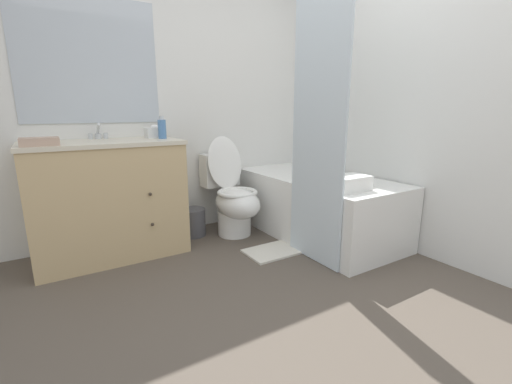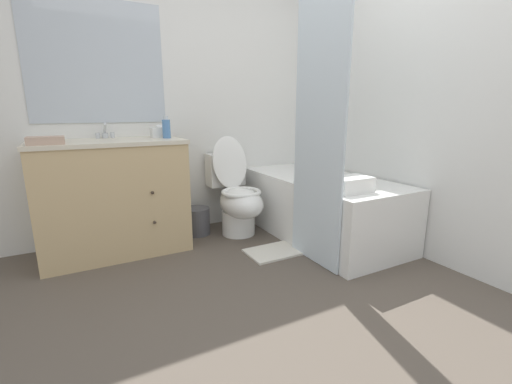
# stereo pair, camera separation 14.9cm
# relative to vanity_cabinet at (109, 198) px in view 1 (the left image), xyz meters

# --- Properties ---
(ground_plane) EXTENTS (14.00, 14.00, 0.00)m
(ground_plane) POSITION_rel_vanity_cabinet_xyz_m (0.75, -1.50, -0.45)
(ground_plane) COLOR brown
(wall_back) EXTENTS (8.00, 0.06, 2.50)m
(wall_back) POSITION_rel_vanity_cabinet_xyz_m (0.74, 0.30, 0.80)
(wall_back) COLOR silver
(wall_back) RESTS_ON ground_plane
(wall_right) EXTENTS (0.05, 2.78, 2.50)m
(wall_right) POSITION_rel_vanity_cabinet_xyz_m (2.07, -0.61, 0.80)
(wall_right) COLOR silver
(wall_right) RESTS_ON ground_plane
(vanity_cabinet) EXTENTS (1.08, 0.59, 0.89)m
(vanity_cabinet) POSITION_rel_vanity_cabinet_xyz_m (0.00, 0.00, 0.00)
(vanity_cabinet) COLOR tan
(vanity_cabinet) RESTS_ON ground_plane
(sink_faucet) EXTENTS (0.14, 0.12, 0.12)m
(sink_faucet) POSITION_rel_vanity_cabinet_xyz_m (-0.00, 0.21, 0.47)
(sink_faucet) COLOR silver
(sink_faucet) RESTS_ON vanity_cabinet
(toilet) EXTENTS (0.35, 0.69, 0.88)m
(toilet) POSITION_rel_vanity_cabinet_xyz_m (1.02, -0.09, -0.12)
(toilet) COLOR white
(toilet) RESTS_ON ground_plane
(bathtub) EXTENTS (0.76, 1.54, 0.54)m
(bathtub) POSITION_rel_vanity_cabinet_xyz_m (1.65, -0.49, -0.18)
(bathtub) COLOR white
(bathtub) RESTS_ON ground_plane
(shower_curtain) EXTENTS (0.01, 0.53, 2.04)m
(shower_curtain) POSITION_rel_vanity_cabinet_xyz_m (1.26, -0.91, 0.57)
(shower_curtain) COLOR silver
(shower_curtain) RESTS_ON ground_plane
(wastebasket) EXTENTS (0.23, 0.23, 0.25)m
(wastebasket) POSITION_rel_vanity_cabinet_xyz_m (0.69, 0.06, -0.33)
(wastebasket) COLOR #4C4C51
(wastebasket) RESTS_ON ground_plane
(tissue_box) EXTENTS (0.15, 0.13, 0.10)m
(tissue_box) POSITION_rel_vanity_cabinet_xyz_m (0.41, 0.10, 0.47)
(tissue_box) COLOR white
(tissue_box) RESTS_ON vanity_cabinet
(soap_dispenser) EXTENTS (0.06, 0.06, 0.18)m
(soap_dispenser) POSITION_rel_vanity_cabinet_xyz_m (0.43, -0.03, 0.51)
(soap_dispenser) COLOR #4C7AB2
(soap_dispenser) RESTS_ON vanity_cabinet
(hand_towel_folded) EXTENTS (0.22, 0.14, 0.05)m
(hand_towel_folded) POSITION_rel_vanity_cabinet_xyz_m (-0.39, -0.18, 0.46)
(hand_towel_folded) COLOR tan
(hand_towel_folded) RESTS_ON vanity_cabinet
(bath_towel_folded) EXTENTS (0.28, 0.19, 0.11)m
(bath_towel_folded) POSITION_rel_vanity_cabinet_xyz_m (1.47, -1.03, 0.14)
(bath_towel_folded) COLOR white
(bath_towel_folded) RESTS_ON bathtub
(bath_mat) EXTENTS (0.46, 0.30, 0.02)m
(bath_mat) POSITION_rel_vanity_cabinet_xyz_m (1.09, -0.64, -0.44)
(bath_mat) COLOR silver
(bath_mat) RESTS_ON ground_plane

